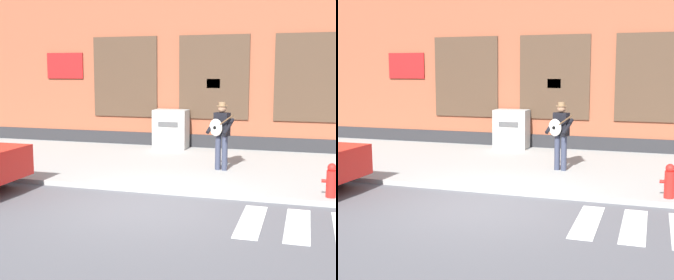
% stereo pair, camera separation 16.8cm
% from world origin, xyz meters
% --- Properties ---
extents(ground_plane, '(160.00, 160.00, 0.00)m').
position_xyz_m(ground_plane, '(0.00, 0.00, 0.00)').
color(ground_plane, '#56565B').
extents(sidewalk, '(28.00, 5.73, 0.12)m').
position_xyz_m(sidewalk, '(0.00, 3.93, 0.06)').
color(sidewalk, '#9E9E99').
rests_on(sidewalk, ground).
extents(building_backdrop, '(28.00, 4.06, 6.66)m').
position_xyz_m(building_backdrop, '(-0.00, 8.79, 3.32)').
color(building_backdrop, brown).
rests_on(building_backdrop, ground).
extents(busker, '(0.72, 0.65, 1.75)m').
position_xyz_m(busker, '(0.87, 3.39, 1.12)').
color(busker, '#33384C').
rests_on(busker, sidewalk).
extents(utility_box, '(1.10, 0.70, 1.28)m').
position_xyz_m(utility_box, '(-1.32, 6.34, 0.76)').
color(utility_box, '#ADADA8').
rests_on(utility_box, sidewalk).
extents(fire_hydrant, '(0.38, 0.20, 0.70)m').
position_xyz_m(fire_hydrant, '(3.49, 1.41, 0.46)').
color(fire_hydrant, red).
rests_on(fire_hydrant, sidewalk).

